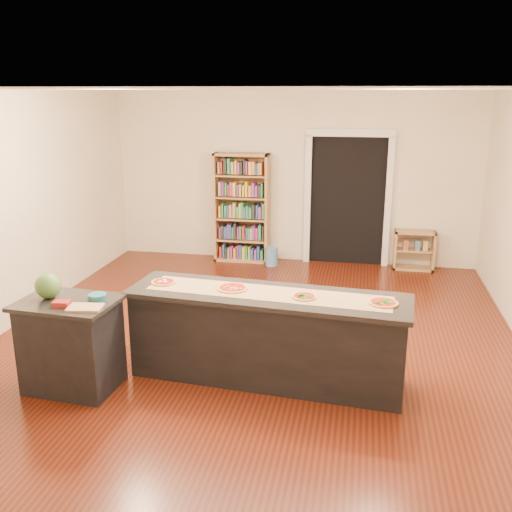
% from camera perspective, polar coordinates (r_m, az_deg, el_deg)
% --- Properties ---
extents(room, '(6.00, 7.00, 2.80)m').
position_cam_1_polar(room, '(6.11, -0.35, 3.09)').
color(room, '#EDE2C7').
rests_on(room, ground).
extents(doorway, '(1.40, 0.09, 2.21)m').
position_cam_1_polar(doorway, '(9.44, 9.17, 6.33)').
color(doorway, black).
rests_on(doorway, room).
extents(kitchen_island, '(2.74, 0.74, 0.90)m').
position_cam_1_polar(kitchen_island, '(5.68, 1.14, -8.02)').
color(kitchen_island, black).
rests_on(kitchen_island, ground).
extents(side_counter, '(0.91, 0.66, 0.90)m').
position_cam_1_polar(side_counter, '(5.79, -17.98, -8.39)').
color(side_counter, black).
rests_on(side_counter, ground).
extents(bookshelf, '(0.91, 0.32, 1.81)m').
position_cam_1_polar(bookshelf, '(9.52, -1.44, 4.81)').
color(bookshelf, tan).
rests_on(bookshelf, ground).
extents(low_shelf, '(0.64, 0.27, 0.64)m').
position_cam_1_polar(low_shelf, '(9.51, 15.53, 0.57)').
color(low_shelf, tan).
rests_on(low_shelf, ground).
extents(waste_bin, '(0.21, 0.21, 0.31)m').
position_cam_1_polar(waste_bin, '(9.42, 1.56, -0.03)').
color(waste_bin, '#517CB4').
rests_on(waste_bin, ground).
extents(kraft_paper, '(2.41, 0.63, 0.00)m').
position_cam_1_polar(kraft_paper, '(5.52, 1.18, -3.72)').
color(kraft_paper, tan).
rests_on(kraft_paper, kitchen_island).
extents(watermelon, '(0.24, 0.24, 0.24)m').
position_cam_1_polar(watermelon, '(5.72, -20.08, -2.82)').
color(watermelon, '#144214').
rests_on(watermelon, side_counter).
extents(cutting_board, '(0.33, 0.24, 0.02)m').
position_cam_1_polar(cutting_board, '(5.37, -16.70, -4.96)').
color(cutting_board, tan).
rests_on(cutting_board, side_counter).
extents(package_red, '(0.16, 0.13, 0.05)m').
position_cam_1_polar(package_red, '(5.48, -18.88, -4.55)').
color(package_red, maroon).
rests_on(package_red, side_counter).
extents(package_teal, '(0.17, 0.17, 0.06)m').
position_cam_1_polar(package_teal, '(5.54, -15.59, -4.01)').
color(package_teal, '#195966').
rests_on(package_teal, side_counter).
extents(pizza_a, '(0.26, 0.26, 0.02)m').
position_cam_1_polar(pizza_a, '(5.87, -9.22, -2.58)').
color(pizza_a, tan).
rests_on(pizza_a, kitchen_island).
extents(pizza_b, '(0.30, 0.30, 0.02)m').
position_cam_1_polar(pizza_b, '(5.62, -2.38, -3.21)').
color(pizza_b, tan).
rests_on(pizza_b, kitchen_island).
extents(pizza_c, '(0.26, 0.26, 0.02)m').
position_cam_1_polar(pizza_c, '(5.41, 4.85, -4.06)').
color(pizza_c, tan).
rests_on(pizza_c, kitchen_island).
extents(pizza_d, '(0.26, 0.26, 0.02)m').
position_cam_1_polar(pizza_d, '(5.37, 12.61, -4.57)').
color(pizza_d, tan).
rests_on(pizza_d, kitchen_island).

